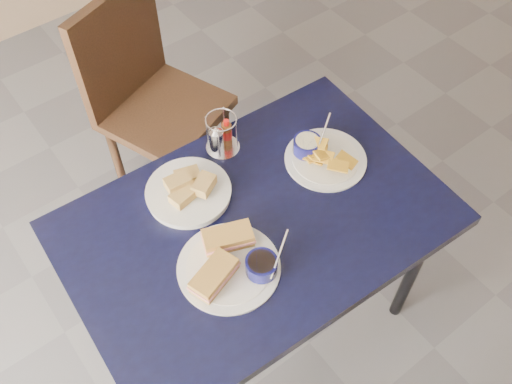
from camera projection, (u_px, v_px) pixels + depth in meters
ground at (310, 343)px, 2.24m from camera, size 6.00×6.00×0.00m
dining_table at (256, 233)px, 1.75m from camera, size 1.15×0.80×0.75m
chair_far at (152, 86)px, 2.34m from camera, size 0.56×0.56×0.94m
sandwich_plate at (231, 262)px, 1.58m from camera, size 0.31×0.29×0.12m
plantain_plate at (319, 154)px, 1.82m from camera, size 0.26×0.26×0.12m
bread_basket at (189, 191)px, 1.73m from camera, size 0.26×0.26×0.07m
condiment_caddy at (221, 137)px, 1.81m from camera, size 0.11×0.11×0.14m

